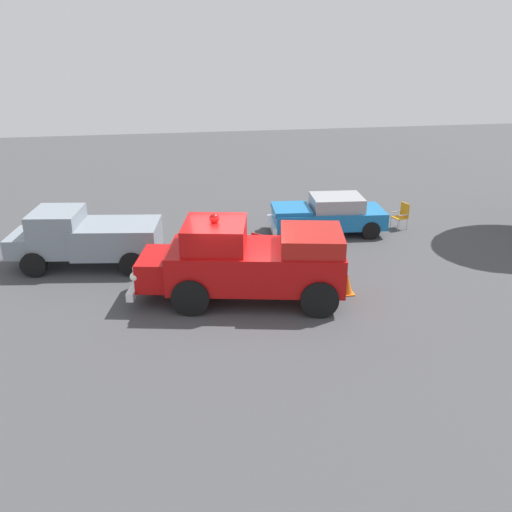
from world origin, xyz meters
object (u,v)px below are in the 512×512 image
object	(u,v)px
spectator_seated	(238,243)
lawn_chair_by_car	(259,245)
classic_hot_rod	(327,214)
lawn_chair_near_truck	(237,244)
vintage_fire_truck	(248,261)
lawn_chair_spare	(402,214)
traffic_cone	(347,284)
parked_pickup	(86,237)

from	to	relation	value
spectator_seated	lawn_chair_by_car	bearing A→B (deg)	86.92
classic_hot_rod	lawn_chair_near_truck	size ratio (longest dim) A/B	4.41
vintage_fire_truck	lawn_chair_spare	distance (m)	8.77
traffic_cone	lawn_chair_spare	bearing A→B (deg)	143.04
classic_hot_rod	vintage_fire_truck	bearing A→B (deg)	-37.17
lawn_chair_spare	spectator_seated	distance (m)	7.31
lawn_chair_spare	spectator_seated	size ratio (longest dim) A/B	0.79
parked_pickup	lawn_chair_by_car	size ratio (longest dim) A/B	4.92
parked_pickup	traffic_cone	world-z (taller)	parked_pickup
lawn_chair_near_truck	parked_pickup	bearing A→B (deg)	-95.64
classic_hot_rod	traffic_cone	xyz separation A→B (m)	(5.39, -1.00, -0.44)
lawn_chair_near_truck	classic_hot_rod	bearing A→B (deg)	120.45
spectator_seated	vintage_fire_truck	bearing A→B (deg)	-2.27
vintage_fire_truck	lawn_chair_by_car	xyz separation A→B (m)	(-2.78, 0.85, -0.61)
lawn_chair_near_truck	spectator_seated	bearing A→B (deg)	-1.56
vintage_fire_truck	lawn_chair_near_truck	bearing A→B (deg)	177.76
classic_hot_rod	parked_pickup	bearing A→B (deg)	-78.61
vintage_fire_truck	spectator_seated	world-z (taller)	vintage_fire_truck
lawn_chair_spare	parked_pickup	bearing A→B (deg)	-81.40
parked_pickup	lawn_chair_near_truck	bearing A→B (deg)	84.36
parked_pickup	lawn_chair_by_car	world-z (taller)	parked_pickup
classic_hot_rod	traffic_cone	world-z (taller)	classic_hot_rod
lawn_chair_by_car	spectator_seated	distance (m)	0.74
spectator_seated	traffic_cone	size ratio (longest dim) A/B	2.03
traffic_cone	classic_hot_rod	bearing A→B (deg)	169.45
classic_hot_rod	lawn_chair_by_car	size ratio (longest dim) A/B	4.41
lawn_chair_near_truck	vintage_fire_truck	bearing A→B (deg)	-2.24
lawn_chair_near_truck	lawn_chair_by_car	xyz separation A→B (m)	(0.17, 0.73, 0.00)
vintage_fire_truck	lawn_chair_by_car	size ratio (longest dim) A/B	6.15
lawn_chair_near_truck	lawn_chair_by_car	distance (m)	0.75
vintage_fire_truck	traffic_cone	bearing A→B (deg)	86.41
parked_pickup	lawn_chair_by_car	distance (m)	5.71
vintage_fire_truck	traffic_cone	distance (m)	3.08
parked_pickup	lawn_chair_near_truck	world-z (taller)	parked_pickup
classic_hot_rod	spectator_seated	size ratio (longest dim) A/B	3.49
lawn_chair_near_truck	spectator_seated	xyz separation A→B (m)	(0.13, -0.00, 0.11)
parked_pickup	classic_hot_rod	bearing A→B (deg)	101.39
lawn_chair_by_car	traffic_cone	xyz separation A→B (m)	(2.97, 2.09, -0.28)
lawn_chair_near_truck	lawn_chair_spare	distance (m)	7.26
classic_hot_rod	traffic_cone	size ratio (longest dim) A/B	7.09
vintage_fire_truck	traffic_cone	xyz separation A→B (m)	(0.18, 2.94, -0.89)
lawn_chair_near_truck	traffic_cone	distance (m)	4.23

